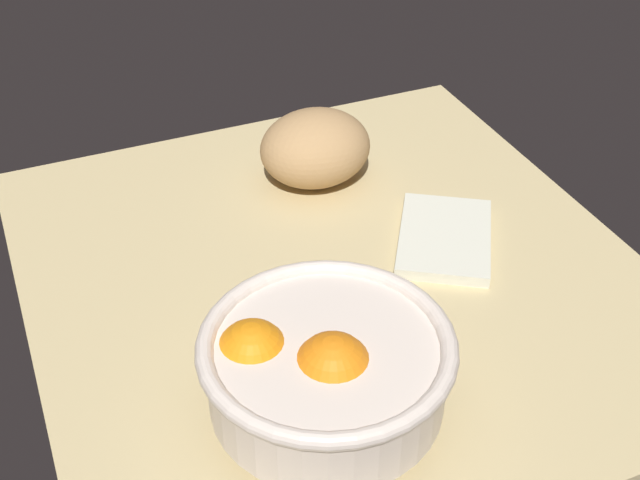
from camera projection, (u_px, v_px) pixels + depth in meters
ground_plane at (336, 282)px, 94.32cm from camera, size 68.97×64.54×3.00cm
fruit_bowl at (322, 368)px, 73.54cm from camera, size 22.10×22.10×10.26cm
bread_loaf at (315, 148)px, 105.37cm from camera, size 12.56×14.30×9.13cm
napkin_folded at (445, 238)px, 97.17cm from camera, size 17.92×16.42×1.34cm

